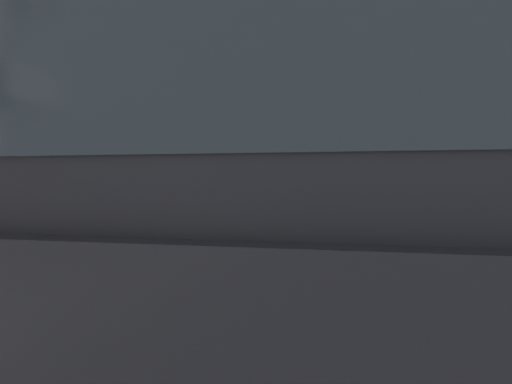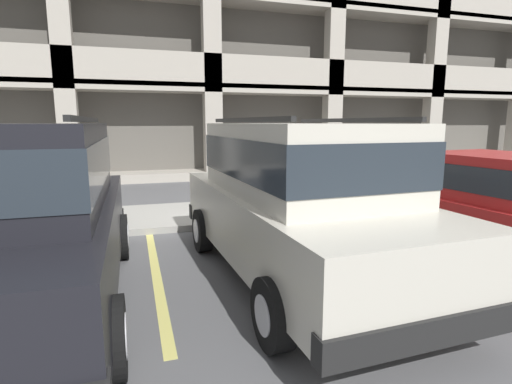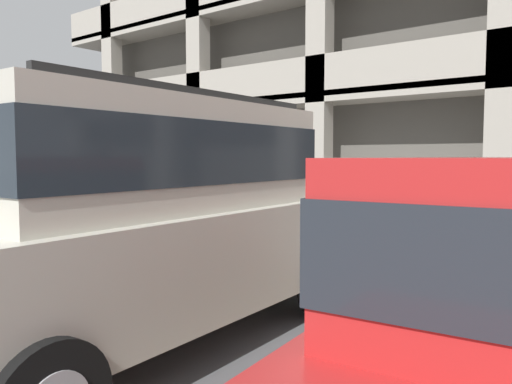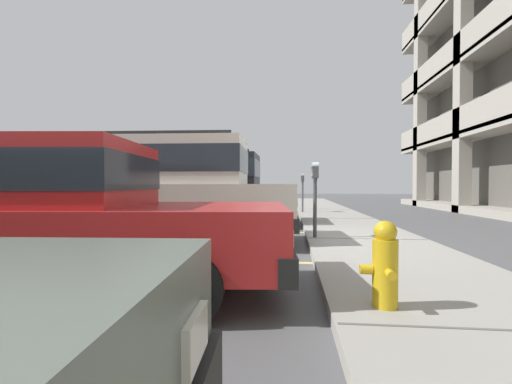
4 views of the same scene
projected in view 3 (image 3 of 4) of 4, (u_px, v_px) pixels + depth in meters
ground_plane at (289, 285)px, 6.17m from camera, size 80.00×80.00×0.10m
sidewalk at (340, 260)px, 7.19m from camera, size 40.00×2.20×0.12m
parking_stall_lines at (353, 344)px, 4.11m from camera, size 12.69×4.80×0.01m
silver_suv at (141, 212)px, 4.10m from camera, size 2.16×4.85×2.03m
parking_meter_near at (299, 185)px, 6.42m from camera, size 0.35×0.12×1.42m
parking_meter_far at (42, 174)px, 10.26m from camera, size 0.35×0.12×1.42m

